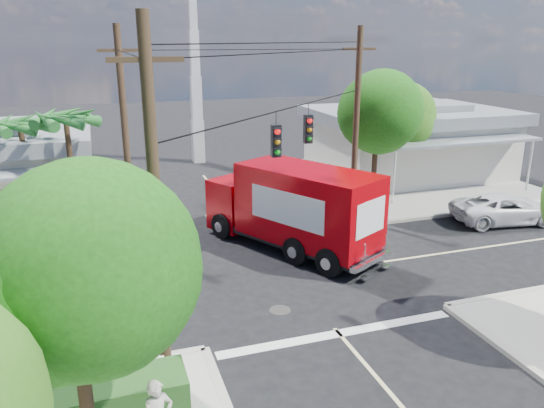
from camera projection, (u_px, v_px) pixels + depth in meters
name	position (u px, v px, depth m)	size (l,w,h in m)	color
ground	(289.00, 275.00, 19.72)	(120.00, 120.00, 0.00)	black
sidewalk_ne	(393.00, 180.00, 32.85)	(14.12, 14.12, 0.14)	#ADA79C
sidewalk_nw	(7.00, 215.00, 26.25)	(14.12, 14.12, 0.14)	#ADA79C
road_markings	(304.00, 292.00, 18.38)	(32.00, 32.00, 0.01)	beige
building_ne	(409.00, 140.00, 33.65)	(11.80, 10.20, 4.50)	silver
radio_tower	(196.00, 82.00, 36.30)	(0.80, 0.80, 17.00)	silver
tree_sw_front	(71.00, 277.00, 9.48)	(3.88, 3.78, 6.03)	#422D1C
tree_ne_front	(378.00, 115.00, 26.61)	(4.21, 4.14, 6.66)	#422D1C
tree_ne_back	(399.00, 118.00, 29.56)	(3.77, 3.66, 5.82)	#422D1C
palm_nw_front	(66.00, 121.00, 22.74)	(3.01, 3.08, 5.59)	#422D1C
palm_nw_back	(20.00, 127.00, 23.60)	(3.01, 3.08, 5.19)	#422D1C
utility_poles	(234.00, 146.00, 19.30)	(12.00, 10.68, 9.00)	#473321
picket_fence	(54.00, 393.00, 12.08)	(5.94, 0.06, 1.00)	silver
vending_boxes	(366.00, 197.00, 27.10)	(1.90, 0.50, 1.10)	red
delivery_truck	(293.00, 208.00, 21.74)	(6.01, 8.32, 3.54)	black
parked_car	(505.00, 209.00, 25.25)	(2.30, 4.99, 1.39)	silver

